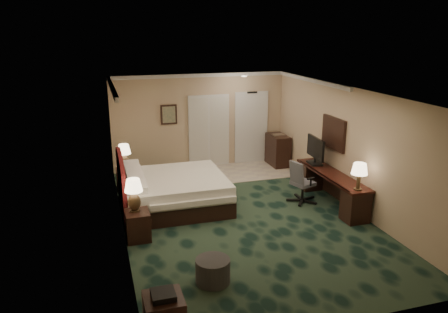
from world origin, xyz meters
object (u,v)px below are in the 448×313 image
object	(u,v)px
nightstand_near	(138,225)
lamp_near	(134,195)
ottoman	(213,271)
tv	(315,151)
minibar	(278,150)
desk_chair	(303,181)
nightstand_far	(125,179)
bed	(175,192)
lamp_far	(124,157)
bed_bench	(217,192)
desk	(331,188)

from	to	relation	value
nightstand_near	lamp_near	distance (m)	0.61
ottoman	nightstand_near	bearing A→B (deg)	118.01
lamp_near	tv	size ratio (longest dim) A/B	0.75
minibar	tv	bearing A→B (deg)	-91.05
lamp_near	desk_chair	bearing A→B (deg)	10.54
nightstand_far	ottoman	size ratio (longest dim) A/B	0.94
bed	nightstand_near	xyz separation A→B (m)	(-0.98, -1.37, -0.08)
ottoman	minibar	xyz separation A→B (m)	(3.48, 5.45, 0.25)
bed	ottoman	size ratio (longest dim) A/B	4.02
lamp_near	lamp_far	bearing A→B (deg)	89.42
bed_bench	tv	bearing A→B (deg)	-14.83
bed_bench	lamp_far	bearing A→B (deg)	137.13
nightstand_far	minibar	distance (m)	4.54
lamp_far	minibar	world-z (taller)	lamp_far
nightstand_near	lamp_far	bearing A→B (deg)	90.10
nightstand_near	desk	xyz separation A→B (m)	(4.46, 0.52, 0.08)
nightstand_near	lamp_near	size ratio (longest dim) A/B	0.87
lamp_far	bed_bench	size ratio (longest dim) A/B	0.56
bed_bench	desk_chair	bearing A→B (deg)	-30.56
nightstand_far	desk_chair	xyz separation A→B (m)	(3.89, -2.07, 0.25)
nightstand_far	lamp_near	size ratio (longest dim) A/B	0.82
nightstand_near	bed	bearing A→B (deg)	54.42
nightstand_near	lamp_far	size ratio (longest dim) A/B	0.88
bed	nightstand_near	size ratio (longest dim) A/B	4.00
bed_bench	tv	xyz separation A→B (m)	(2.42, -0.23, 0.87)
bed	minibar	size ratio (longest dim) A/B	2.48
desk_chair	nightstand_near	bearing A→B (deg)	173.51
nightstand_far	lamp_far	size ratio (longest dim) A/B	0.83
nightstand_near	minibar	size ratio (longest dim) A/B	0.62
lamp_near	desk	world-z (taller)	lamp_near
nightstand_near	minibar	distance (m)	5.74
nightstand_near	desk_chair	size ratio (longest dim) A/B	0.55
bed	minibar	bearing A→B (deg)	32.55
lamp_near	lamp_far	size ratio (longest dim) A/B	1.01
ottoman	desk	distance (m)	4.22
desk_chair	lamp_far	bearing A→B (deg)	134.17
lamp_near	desk_chair	world-z (taller)	lamp_near
desk	nightstand_near	bearing A→B (deg)	-173.31
lamp_far	tv	bearing A→B (deg)	-19.43
bed	desk_chair	bearing A→B (deg)	-11.42
bed_bench	minibar	xyz separation A→B (m)	(2.46, 2.08, 0.26)
tv	desk	bearing A→B (deg)	-82.94
bed	desk_chair	world-z (taller)	desk_chair
tv	minibar	world-z (taller)	tv
bed	tv	bearing A→B (deg)	-1.51
tv	lamp_near	bearing A→B (deg)	-160.64
lamp_far	lamp_near	bearing A→B (deg)	-90.58
nightstand_far	lamp_near	distance (m)	2.87
nightstand_near	desk	size ratio (longest dim) A/B	0.22
nightstand_near	nightstand_far	world-z (taller)	nightstand_near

